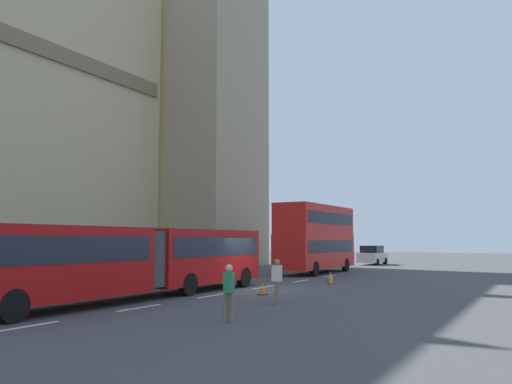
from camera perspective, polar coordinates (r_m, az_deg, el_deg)
ground_plane at (r=25.66m, az=-0.54°, el=-10.72°), size 160.00×160.00×0.00m
lane_centre_marking at (r=22.84m, az=-4.85°, el=-11.36°), size 29.80×0.16×0.01m
articulated_bus at (r=21.98m, az=-12.90°, el=-6.94°), size 16.00×2.54×2.90m
double_decker_bus at (r=38.07m, az=6.69°, el=-4.84°), size 9.45×2.54×4.90m
sedan_lead at (r=51.98m, az=12.80°, el=-6.84°), size 4.40×1.86×1.85m
traffic_cone_west at (r=23.09m, az=0.74°, el=-10.62°), size 0.36×0.36×0.58m
traffic_cone_middle at (r=29.05m, az=8.31°, el=-9.47°), size 0.36×0.36×0.58m
traffic_cone_east at (r=30.98m, az=8.25°, el=-9.21°), size 0.36×0.36×0.58m
pedestrian_near_cones at (r=15.56m, az=-3.01°, el=-10.86°), size 0.45×0.35×1.69m
pedestrian_by_kerb at (r=19.74m, az=2.33°, el=-9.69°), size 0.39×0.46×1.69m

